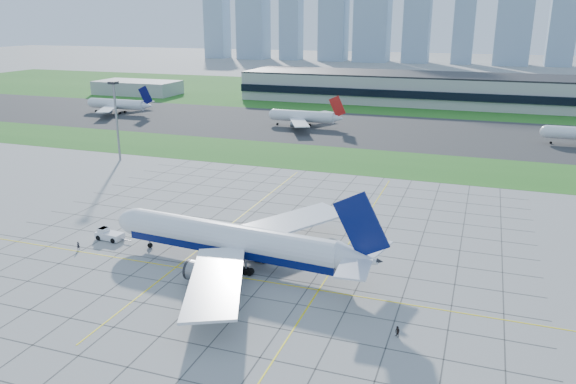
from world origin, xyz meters
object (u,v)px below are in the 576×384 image
crew_near (78,246)px  light_mast (116,111)px  distant_jet_0 (118,104)px  pushback_tug (108,235)px  distant_jet_1 (305,116)px  crew_far (397,332)px  airliner (233,240)px

crew_near → light_mast: bearing=54.3°
crew_near → distant_jet_0: size_ratio=0.04×
distant_jet_0 → pushback_tug: bearing=-55.2°
distant_jet_1 → crew_far: bearing=-67.5°
distant_jet_0 → airliner: bearing=-48.2°
crew_near → distant_jet_1: distant_jet_1 is taller
airliner → pushback_tug: airliner is taller
airliner → distant_jet_0: 190.63m
pushback_tug → crew_near: size_ratio=5.14×
crew_near → airliner: bearing=-57.8°
light_mast → airliner: 93.96m
pushback_tug → crew_near: 7.09m
crew_far → crew_near: bearing=-149.7°
pushback_tug → crew_far: (63.68, -17.94, -0.20)m
airliner → crew_near: airliner is taller
crew_near → crew_far: 66.95m
crew_far → distant_jet_0: 224.88m
light_mast → airliner: light_mast is taller
airliner → distant_jet_1: size_ratio=1.33×
pushback_tug → crew_far: bearing=-11.1°
crew_far → distant_jet_1: distant_jet_1 is taller
distant_jet_0 → distant_jet_1: size_ratio=1.00×
crew_far → distant_jet_1: size_ratio=0.04×
pushback_tug → crew_far: 66.16m
airliner → light_mast: bearing=142.9°
crew_far → distant_jet_0: distant_jet_0 is taller
pushback_tug → crew_near: bearing=-104.4°
light_mast → crew_near: (37.08, -66.18, -15.34)m
distant_jet_0 → light_mast: bearing=-54.3°
pushback_tug → distant_jet_1: bearing=94.7°
crew_far → airliner: bearing=-164.7°
airliner → distant_jet_0: bearing=136.5°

